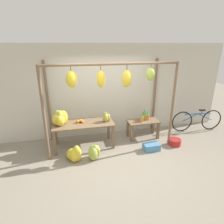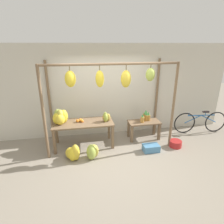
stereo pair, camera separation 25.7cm
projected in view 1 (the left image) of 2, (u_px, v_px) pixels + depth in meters
name	position (u px, v px, depth m)	size (l,w,h in m)	color
ground_plane	(117.00, 159.00, 4.78)	(20.00, 20.00, 0.00)	gray
shop_wall_back	(104.00, 91.00, 5.76)	(8.00, 0.08, 2.80)	beige
stall_awning	(111.00, 87.00, 4.71)	(3.41, 1.26, 2.36)	brown
display_table_main	(83.00, 126.00, 5.18)	(1.66, 0.71, 0.72)	brown
display_table_side	(143.00, 124.00, 5.75)	(0.95, 0.47, 0.56)	brown
banana_pile_on_table	(60.00, 118.00, 4.98)	(0.44, 0.46, 0.40)	yellow
orange_pile	(80.00, 121.00, 5.15)	(0.21, 0.16, 0.09)	orange
pineapple_cluster	(145.00, 116.00, 5.77)	(0.34, 0.34, 0.31)	#B27F38
banana_pile_ground_left	(75.00, 154.00, 4.67)	(0.45, 0.45, 0.44)	gold
banana_pile_ground_right	(94.00, 152.00, 4.74)	(0.37, 0.40, 0.42)	gold
fruit_crate_white	(151.00, 147.00, 5.16)	(0.44, 0.28, 0.19)	#4C84B2
blue_bucket	(175.00, 142.00, 5.42)	(0.34, 0.34, 0.19)	#AD2323
parked_bicycle	(197.00, 120.00, 6.26)	(1.75, 0.20, 0.74)	black
papaya_pile	(106.00, 118.00, 5.20)	(0.26, 0.25, 0.28)	#93A33D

